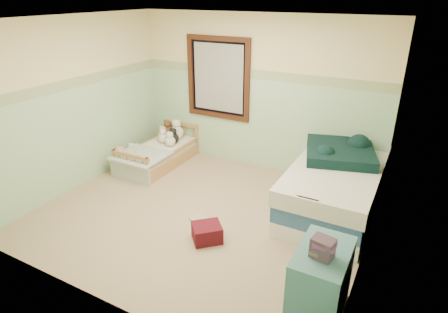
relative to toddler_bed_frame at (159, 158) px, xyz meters
The scene contains 30 objects.
floor 1.83m from the toddler_bed_frame, 35.07° to the right, with size 4.20×3.60×0.02m, color #917C5D.
ceiling 3.03m from the toddler_bed_frame, 35.07° to the right, with size 4.20×3.60×0.02m, color silver.
wall_back 2.03m from the toddler_bed_frame, 26.63° to the left, with size 4.20×0.04×2.50m, color beige.
wall_front 3.42m from the toddler_bed_frame, 62.31° to the right, with size 4.20×0.04×2.50m, color beige.
wall_left 1.67m from the toddler_bed_frame, 119.91° to the right, with size 0.04×3.60×2.50m, color beige.
wall_right 3.92m from the toddler_bed_frame, 16.28° to the right, with size 0.04×3.60×2.50m, color beige.
wainscot_mint 1.79m from the toddler_bed_frame, 26.17° to the left, with size 4.20×0.01×1.50m, color #A2C3A2.
border_strip 2.23m from the toddler_bed_frame, 26.17° to the left, with size 4.20×0.01×0.15m, color #405F44.
window_frame 1.72m from the toddler_bed_frame, 41.74° to the left, with size 1.16×0.06×1.36m, color #3F1E11.
window_blinds 1.73m from the toddler_bed_frame, 42.13° to the left, with size 0.92×0.01×1.12m, color #B5B5AF.
toddler_bed_frame is the anchor object (origin of this frame).
toddler_mattress 0.15m from the toddler_bed_frame, ahead, with size 0.67×1.41×0.12m, color white.
patchwork_quilt 0.51m from the toddler_bed_frame, 90.00° to the right, with size 0.80×0.74×0.03m, color #7F9AC0.
plush_bed_brown 0.61m from the toddler_bed_frame, 106.70° to the left, with size 0.21×0.21×0.21m, color brown.
plush_bed_white 0.60m from the toddler_bed_frame, 84.29° to the left, with size 0.24×0.24×0.24m, color silver.
plush_bed_tan 0.43m from the toddler_bed_frame, 109.65° to the left, with size 0.19×0.19×0.19m, color tan.
plush_bed_dark 0.44m from the toddler_bed_frame, 65.10° to the left, with size 0.19×0.19×0.19m, color black.
plush_floor_cream 0.48m from the toddler_bed_frame, 162.18° to the right, with size 0.23×0.23×0.23m, color silver.
plush_floor_tan 0.64m from the toddler_bed_frame, 135.49° to the right, with size 0.27×0.27×0.27m, color tan.
twin_bed_frame 3.05m from the toddler_bed_frame, ahead, with size 1.06×2.11×0.22m, color white.
twin_boxspring 3.06m from the toddler_bed_frame, ahead, with size 1.06×2.11×0.22m, color navy.
twin_mattress 3.08m from the toddler_bed_frame, ahead, with size 1.10×2.16×0.22m, color silver.
teal_blanket 3.07m from the toddler_bed_frame, ahead, with size 0.90×0.95×0.14m, color black.
dresser 3.93m from the toddler_bed_frame, 30.79° to the right, with size 0.44×0.71×0.71m, color teal.
book_stack 4.02m from the toddler_bed_frame, 31.86° to the right, with size 0.18×0.14×0.18m, color brown.
red_pillow 2.42m from the toddler_bed_frame, 39.04° to the right, with size 0.34×0.30×0.21m, color maroon.
floor_book 1.97m from the toddler_bed_frame, 37.30° to the right, with size 0.23×0.18×0.02m, color #F1BD52.
extra_plush_0 0.55m from the toddler_bed_frame, 78.31° to the left, with size 0.16×0.16×0.16m, color silver.
extra_plush_1 0.37m from the toddler_bed_frame, 41.05° to the left, with size 0.18×0.18×0.18m, color silver.
extra_plush_2 0.37m from the toddler_bed_frame, 99.94° to the left, with size 0.17×0.17×0.17m, color silver.
Camera 1 is at (2.37, -3.73, 2.79)m, focal length 30.35 mm.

